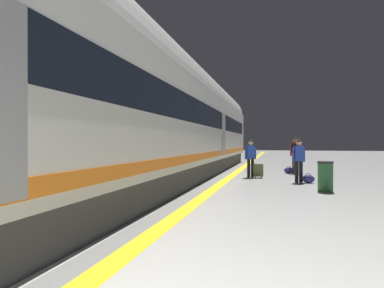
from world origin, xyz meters
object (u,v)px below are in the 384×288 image
Objects in this scene: duffel_bag_near at (289,170)px; passenger_mid at (299,157)px; high_speed_train at (129,106)px; waste_bin at (325,176)px; passenger_near at (295,152)px; passenger_far at (251,156)px; suitcase_far at (258,170)px; duffel_bag_mid at (308,179)px.

passenger_mid is at bearing -85.70° from duffel_bag_near.
waste_bin is (5.41, 2.35, -2.05)m from high_speed_train.
passenger_near reaches higher than passenger_far.
waste_bin is (2.51, -3.19, -0.47)m from passenger_far.
passenger_mid is at bearing 42.34° from high_speed_train.
duffel_bag_near is 2.71m from passenger_far.
high_speed_train is at bearing -156.54° from waste_bin.
passenger_far reaches higher than waste_bin.
duffel_bag_near is at bearing 50.98° from passenger_far.
passenger_far is 0.70m from suitcase_far.
passenger_far is (-1.64, -2.02, 0.78)m from duffel_bag_near.
duffel_bag_mid is (0.32, -0.17, -0.78)m from passenger_mid.
duffel_bag_near is at bearing 99.44° from duffel_bag_mid.
passenger_near reaches higher than duffel_bag_near.
passenger_near is 5.59m from waste_bin.
passenger_mid is at bearing -32.37° from passenger_far.
passenger_mid is 3.63× the size of duffel_bag_mid.
duffel_bag_mid is at bearing 99.78° from waste_bin.
passenger_mid is 1.98m from suitcase_far.
passenger_near is 3.53m from passenger_mid.
high_speed_train is 6.64m from passenger_mid.
duffel_bag_mid is 2.25m from suitcase_far.
passenger_near reaches higher than passenger_mid.
duffel_bag_near is 3.42m from duffel_bag_mid.
waste_bin is at bearing -72.36° from passenger_mid.
passenger_near is at bearing 88.83° from passenger_mid.
high_speed_train reaches higher than duffel_bag_mid.
suitcase_far is at bearing -121.61° from duffel_bag_near.
high_speed_train reaches higher than duffel_bag_near.
suitcase_far is (-1.88, 1.24, 0.17)m from duffel_bag_mid.
passenger_near is 3.94× the size of duffel_bag_near.
waste_bin is at bearing -51.78° from passenger_far.
high_speed_train is 9.12m from duffel_bag_near.
passenger_mid is 2.75× the size of suitcase_far.
waste_bin is (0.56, -5.53, -0.57)m from passenger_near.
waste_bin is at bearing -80.22° from duffel_bag_mid.
high_speed_train is 6.24m from waste_bin.
waste_bin is at bearing 23.46° from high_speed_train.
passenger_far is 1.76× the size of waste_bin.
passenger_far is at bearing 148.29° from duffel_bag_mid.
duffel_bag_near is at bearing 58.39° from suitcase_far.
passenger_far is at bearing 147.63° from passenger_mid.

